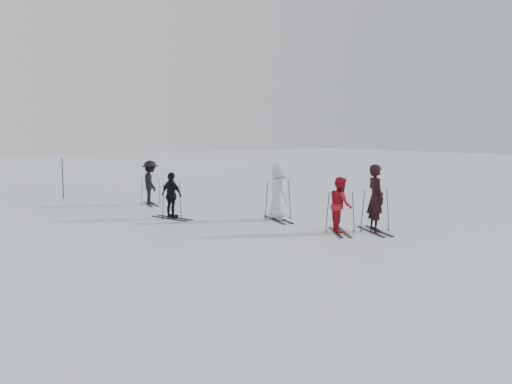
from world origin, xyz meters
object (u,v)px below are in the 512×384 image
(skier_red, at_px, (341,205))
(skier_near_dark, at_px, (376,199))
(skier_uphill_far, at_px, (150,183))
(skier_uphill_left, at_px, (172,196))
(piste_marker, at_px, (63,178))
(skier_grey, at_px, (278,192))

(skier_red, bearing_deg, skier_near_dark, -84.49)
(skier_uphill_far, bearing_deg, skier_near_dark, -149.65)
(skier_red, bearing_deg, skier_uphill_left, 62.50)
(skier_red, relative_size, piste_marker, 0.89)
(skier_uphill_left, bearing_deg, skier_near_dark, -162.06)
(skier_grey, xyz_separation_m, piste_marker, (-4.32, 9.91, -0.03))
(skier_near_dark, height_order, skier_uphill_far, skier_near_dark)
(skier_near_dark, relative_size, skier_uphill_far, 1.11)
(skier_uphill_left, height_order, skier_uphill_far, skier_uphill_far)
(skier_uphill_left, distance_m, piste_marker, 7.74)
(skier_red, xyz_separation_m, skier_grey, (-0.11, 2.77, 0.13))
(skier_uphill_left, height_order, piste_marker, piste_marker)
(skier_red, bearing_deg, skier_grey, 35.45)
(skier_red, xyz_separation_m, piste_marker, (-4.44, 12.68, 0.10))
(skier_near_dark, relative_size, skier_uphill_left, 1.27)
(skier_grey, bearing_deg, skier_near_dark, -145.82)
(skier_near_dark, bearing_deg, skier_uphill_left, 57.61)
(skier_red, relative_size, skier_uphill_far, 0.91)
(skier_red, height_order, skier_grey, skier_grey)
(skier_red, xyz_separation_m, skier_uphill_far, (-2.06, 8.67, 0.08))
(skier_red, bearing_deg, skier_uphill_far, 46.48)
(skier_uphill_left, bearing_deg, piste_marker, -4.66)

